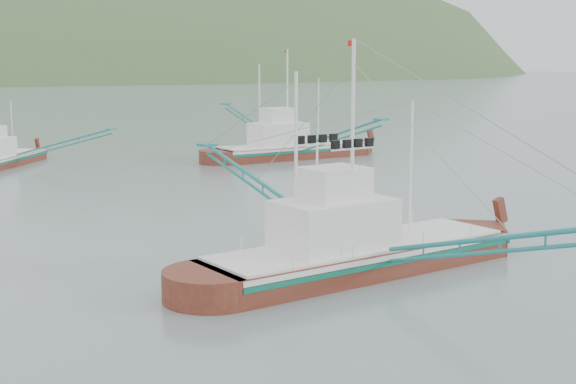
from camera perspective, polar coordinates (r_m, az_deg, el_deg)
ground at (r=35.25m, az=6.28°, el=-6.36°), size 1200.00×1200.00×0.00m
main_boat at (r=36.32m, az=4.83°, el=-3.25°), size 15.63×27.79×11.26m
bg_boat_far at (r=77.14m, az=-19.81°, el=3.09°), size 17.10×18.23×8.62m
bg_boat_right at (r=78.78m, az=0.16°, el=3.74°), size 16.02×28.08×11.43m
headland_right at (r=525.09m, az=-9.52°, el=8.17°), size 684.00×432.00×306.00m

